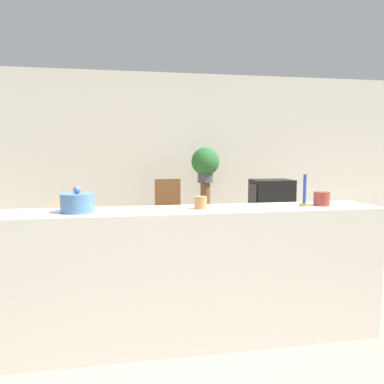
{
  "coord_description": "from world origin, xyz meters",
  "views": [
    {
      "loc": [
        -0.46,
        -2.98,
        1.39
      ],
      "look_at": [
        0.42,
        1.9,
        0.85
      ],
      "focal_mm": 35.0,
      "sensor_mm": 36.0,
      "label": 1
    }
  ],
  "objects_px": {
    "couch": "(96,246)",
    "wooden_chair": "(169,209)",
    "potted_plant": "(205,163)",
    "decorative_bowl": "(78,203)",
    "television": "(271,197)"
  },
  "relations": [
    {
      "from": "couch",
      "to": "wooden_chair",
      "type": "bearing_deg",
      "value": 51.33
    },
    {
      "from": "wooden_chair",
      "to": "potted_plant",
      "type": "xyz_separation_m",
      "value": [
        0.61,
        0.21,
        0.69
      ]
    },
    {
      "from": "decorative_bowl",
      "to": "television",
      "type": "bearing_deg",
      "value": 45.56
    },
    {
      "from": "couch",
      "to": "potted_plant",
      "type": "bearing_deg",
      "value": 42.0
    },
    {
      "from": "potted_plant",
      "to": "decorative_bowl",
      "type": "bearing_deg",
      "value": -116.1
    },
    {
      "from": "television",
      "to": "potted_plant",
      "type": "height_order",
      "value": "potted_plant"
    },
    {
      "from": "wooden_chair",
      "to": "potted_plant",
      "type": "bearing_deg",
      "value": 18.76
    },
    {
      "from": "television",
      "to": "couch",
      "type": "bearing_deg",
      "value": -165.26
    },
    {
      "from": "couch",
      "to": "wooden_chair",
      "type": "height_order",
      "value": "wooden_chair"
    },
    {
      "from": "decorative_bowl",
      "to": "couch",
      "type": "bearing_deg",
      "value": 90.75
    },
    {
      "from": "television",
      "to": "wooden_chair",
      "type": "height_order",
      "value": "television"
    },
    {
      "from": "couch",
      "to": "television",
      "type": "distance_m",
      "value": 2.5
    },
    {
      "from": "potted_plant",
      "to": "decorative_bowl",
      "type": "distance_m",
      "value": 3.59
    },
    {
      "from": "television",
      "to": "wooden_chair",
      "type": "bearing_deg",
      "value": 156.53
    },
    {
      "from": "wooden_chair",
      "to": "potted_plant",
      "type": "relative_size",
      "value": 1.74
    }
  ]
}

